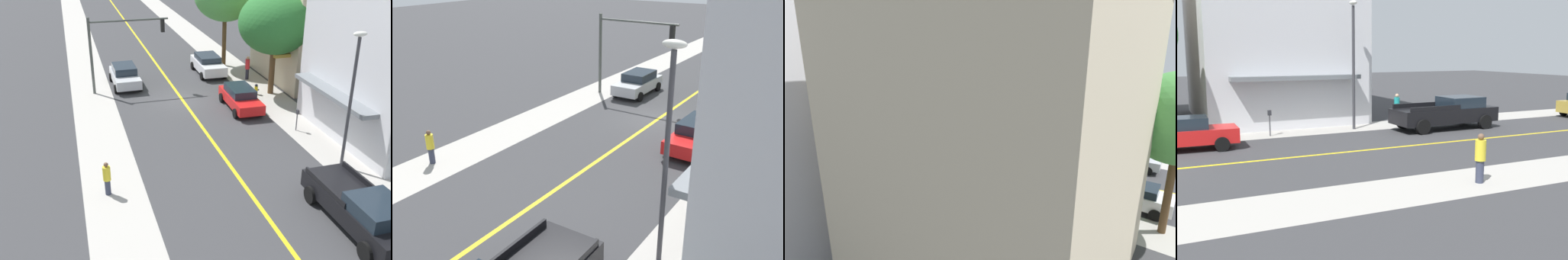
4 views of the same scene
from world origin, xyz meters
TOP-DOWN VIEW (x-y plane):
  - ground_plane at (0.00, 0.00)m, footprint 140.00×140.00m
  - sidewalk_left at (-6.07, 0.00)m, footprint 2.88×126.00m
  - sidewalk_right at (6.07, 0.00)m, footprint 2.88×126.00m
  - road_centerline_stripe at (0.00, 0.00)m, footprint 0.20×126.00m
  - fire_hydrant at (-5.43, 0.41)m, footprint 0.44×0.24m
  - parking_meter at (-5.31, 6.97)m, footprint 0.12×0.18m
  - traffic_light_mast at (3.94, -3.00)m, footprint 5.71×0.32m
  - street_lamp at (-5.46, 11.72)m, footprint 0.70×0.36m
  - red_sedan_left_curb at (-3.36, 2.66)m, footprint 2.04×4.58m
  - silver_sedan_right_curb at (3.43, -4.17)m, footprint 2.12×4.49m
  - white_sedan_left_curb at (-3.58, -5.40)m, footprint 2.16×4.57m
  - pedestrian_yellow_shirt at (6.35, 11.11)m, footprint 0.36×0.36m
  - pedestrian_red_shirt at (-6.11, -3.10)m, footprint 0.35×0.35m

SIDE VIEW (x-z plane):
  - ground_plane at x=0.00m, z-range 0.00..0.00m
  - road_centerline_stripe at x=0.00m, z-range 0.00..0.00m
  - sidewalk_left at x=-6.07m, z-range 0.00..0.01m
  - sidewalk_right at x=6.07m, z-range 0.00..0.01m
  - fire_hydrant at x=-5.43m, z-range -0.01..0.79m
  - red_sedan_left_curb at x=-3.36m, z-range 0.04..1.51m
  - white_sedan_left_curb at x=-3.58m, z-range 0.05..1.57m
  - silver_sedan_right_curb at x=3.43m, z-range 0.03..1.59m
  - pedestrian_yellow_shirt at x=6.35m, z-range 0.04..1.70m
  - parking_meter at x=-5.31m, z-range 0.21..1.55m
  - pedestrian_red_shirt at x=-6.11m, z-range 0.06..1.93m
  - traffic_light_mast at x=3.94m, z-range 1.06..6.57m
  - street_lamp at x=-5.46m, z-range 0.78..7.77m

